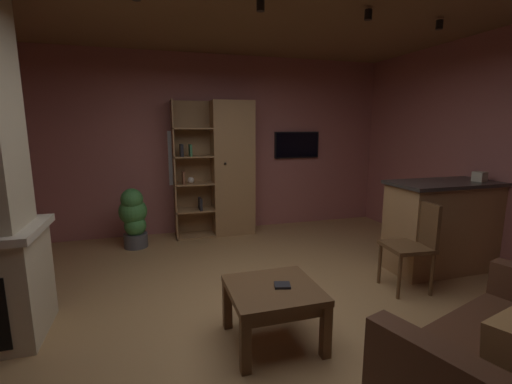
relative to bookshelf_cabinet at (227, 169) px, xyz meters
name	(u,v)px	position (x,y,z in m)	size (l,w,h in m)	color
floor	(269,315)	(-0.17, -2.54, -1.03)	(5.72, 5.56, 0.02)	#A37A4C
wall_back	(213,145)	(-0.17, 0.27, 0.36)	(5.84, 0.06, 2.75)	#9E5B56
window_pane_back	(192,158)	(-0.51, 0.24, 0.17)	(0.71, 0.01, 0.83)	white
bookshelf_cabinet	(227,169)	(0.00, 0.00, 0.00)	(1.21, 0.41, 2.05)	#997047
kitchen_bar_counter	(452,225)	(2.24, -2.13, -0.49)	(1.56, 0.63, 1.05)	#997047
tissue_box	(480,177)	(2.47, -2.22, 0.09)	(0.12, 0.12, 0.11)	#BFB299
coffee_table	(273,297)	(-0.27, -2.93, -0.65)	(0.68, 0.66, 0.46)	brown
table_book_0	(282,285)	(-0.20, -2.95, -0.55)	(0.12, 0.11, 0.02)	black
dining_chair	(414,240)	(1.41, -2.48, -0.49)	(0.46, 0.46, 0.92)	brown
potted_floor_plant	(134,217)	(-1.39, -0.31, -0.57)	(0.38, 0.38, 0.84)	#4C4C51
wall_mounted_tv	(297,145)	(1.24, 0.21, 0.35)	(0.78, 0.06, 0.44)	black
track_light_spot_2	(261,6)	(-0.16, -2.22, 1.67)	(0.07, 0.07, 0.09)	black
track_light_spot_3	(368,15)	(0.87, -2.27, 1.67)	(0.07, 0.07, 0.09)	black
track_light_spot_4	(439,25)	(1.75, -2.19, 1.67)	(0.07, 0.07, 0.09)	black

